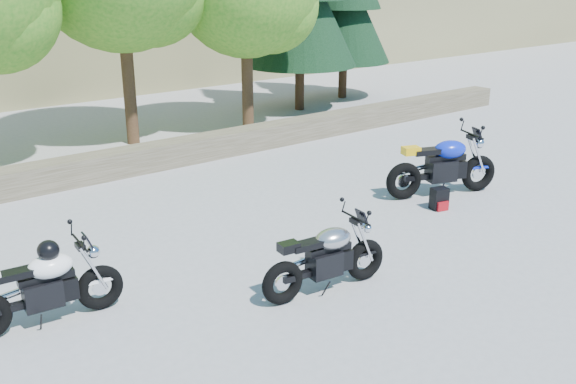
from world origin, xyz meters
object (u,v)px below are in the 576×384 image
at_px(silver_bike, 326,259).
at_px(backpack, 439,199).
at_px(white_bike, 42,285).
at_px(blue_bike, 443,166).

height_order(silver_bike, backpack, silver_bike).
xyz_separation_m(silver_bike, white_bike, (-3.02, 1.34, 0.05)).
bearing_deg(blue_bike, backpack, -123.31).
distance_m(blue_bike, backpack, 0.83).
bearing_deg(white_bike, blue_bike, 5.71).
bearing_deg(white_bike, backpack, 1.80).
bearing_deg(silver_bike, blue_bike, 26.54).
height_order(silver_bike, white_bike, white_bike).
bearing_deg(blue_bike, white_bike, -158.84).
height_order(blue_bike, backpack, blue_bike).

